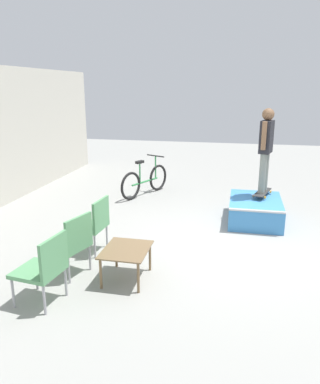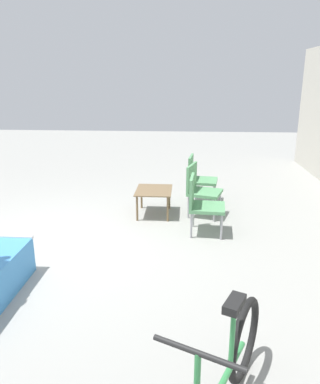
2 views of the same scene
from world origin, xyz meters
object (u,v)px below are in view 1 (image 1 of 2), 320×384
(coffee_table, at_px, (126,253))
(bicycle, at_px, (145,181))
(skate_ramp_box, at_px, (255,210))
(skateboard_on_ramp, at_px, (262,192))
(person_skater, at_px, (266,144))
(patio_chair_right, at_px, (93,222))
(patio_chair_center, at_px, (71,242))
(patio_chair_left, at_px, (44,266))

(coffee_table, bearing_deg, bicycle, 10.83)
(skate_ramp_box, relative_size, skateboard_on_ramp, 1.86)
(person_skater, relative_size, bicycle, 1.04)
(bicycle, bearing_deg, person_skater, -86.71)
(coffee_table, bearing_deg, skateboard_on_ramp, -32.31)
(bicycle, bearing_deg, skateboard_on_ramp, -86.71)
(patio_chair_right, bearing_deg, patio_chair_center, 4.35)
(patio_chair_center, bearing_deg, bicycle, -163.43)
(patio_chair_right, bearing_deg, bicycle, -175.29)
(skateboard_on_ramp, bearing_deg, coffee_table, 164.35)
(skate_ramp_box, bearing_deg, person_skater, -25.79)
(patio_chair_left, height_order, bicycle, bicycle)
(skateboard_on_ramp, bearing_deg, patio_chair_center, 155.21)
(patio_chair_right, distance_m, bicycle, 3.35)
(person_skater, distance_m, patio_chair_right, 3.66)
(coffee_table, bearing_deg, patio_chair_center, 91.90)
(bicycle, bearing_deg, skate_ramp_box, -92.48)
(skateboard_on_ramp, height_order, patio_chair_right, patio_chair_right)
(skateboard_on_ramp, xyz_separation_m, coffee_table, (-3.03, 1.91, -0.13))
(person_skater, xyz_separation_m, coffee_table, (-3.03, 1.91, -1.10))
(person_skater, relative_size, patio_chair_left, 1.85)
(patio_chair_right, bearing_deg, skateboard_on_ramp, 134.79)
(person_skater, bearing_deg, patio_chair_right, 145.49)
(coffee_table, bearing_deg, person_skater, -32.31)
(skate_ramp_box, distance_m, patio_chair_left, 4.37)
(patio_chair_left, xyz_separation_m, patio_chair_center, (0.75, 0.00, 0.00))
(patio_chair_right, bearing_deg, patio_chair_left, 4.59)
(patio_chair_center, bearing_deg, coffee_table, 108.44)
(skateboard_on_ramp, height_order, coffee_table, skateboard_on_ramp)
(coffee_table, relative_size, patio_chair_right, 0.83)
(patio_chair_right, height_order, bicycle, bicycle)
(coffee_table, distance_m, bicycle, 4.17)
(skate_ramp_box, height_order, coffee_table, skate_ramp_box)
(patio_chair_center, height_order, patio_chair_right, same)
(person_skater, height_order, bicycle, person_skater)
(patio_chair_right, xyz_separation_m, bicycle, (3.35, 0.01, -0.14))
(patio_chair_center, relative_size, bicycle, 0.56)
(skate_ramp_box, bearing_deg, patio_chair_right, 128.09)
(skate_ramp_box, bearing_deg, skateboard_on_ramp, -25.79)
(patio_chair_left, bearing_deg, patio_chair_right, -172.79)
(coffee_table, height_order, patio_chair_left, patio_chair_left)
(coffee_table, xyz_separation_m, patio_chair_left, (-0.77, 0.78, 0.11))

